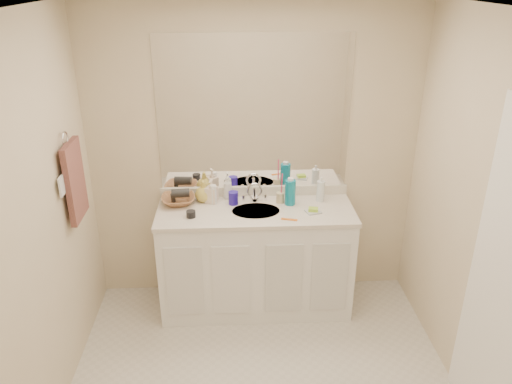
% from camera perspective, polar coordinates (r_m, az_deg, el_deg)
% --- Properties ---
extents(ceiling, '(2.60, 2.60, 0.02)m').
position_cam_1_polar(ceiling, '(2.43, 1.26, 20.04)').
color(ceiling, white).
rests_on(ceiling, wall_back).
extents(wall_back, '(2.60, 0.02, 2.40)m').
position_cam_1_polar(wall_back, '(3.97, -0.24, 3.89)').
color(wall_back, beige).
rests_on(wall_back, floor).
extents(wall_left, '(0.02, 2.60, 2.40)m').
position_cam_1_polar(wall_left, '(3.00, -24.68, -5.51)').
color(wall_left, beige).
rests_on(wall_left, floor).
extents(wall_right, '(0.02, 2.60, 2.40)m').
position_cam_1_polar(wall_right, '(3.15, 25.42, -4.25)').
color(wall_right, beige).
rests_on(wall_right, floor).
extents(vanity_cabinet, '(1.50, 0.55, 0.85)m').
position_cam_1_polar(vanity_cabinet, '(4.06, -0.04, -7.78)').
color(vanity_cabinet, white).
rests_on(vanity_cabinet, floor).
extents(countertop, '(1.52, 0.57, 0.03)m').
position_cam_1_polar(countertop, '(3.85, -0.04, -2.21)').
color(countertop, silver).
rests_on(countertop, vanity_cabinet).
extents(backsplash, '(1.52, 0.03, 0.08)m').
position_cam_1_polar(backsplash, '(4.06, -0.23, 0.11)').
color(backsplash, silver).
rests_on(backsplash, countertop).
extents(sink_basin, '(0.37, 0.37, 0.02)m').
position_cam_1_polar(sink_basin, '(3.83, -0.02, -2.30)').
color(sink_basin, '#B6B2A0').
rests_on(sink_basin, countertop).
extents(faucet, '(0.02, 0.02, 0.11)m').
position_cam_1_polar(faucet, '(3.96, -0.16, -0.28)').
color(faucet, silver).
rests_on(faucet, countertop).
extents(mirror, '(1.48, 0.01, 1.20)m').
position_cam_1_polar(mirror, '(3.86, -0.25, 8.89)').
color(mirror, white).
rests_on(mirror, wall_back).
extents(blue_mug, '(0.09, 0.09, 0.10)m').
position_cam_1_polar(blue_mug, '(3.91, -2.60, -0.69)').
color(blue_mug, '#25169D').
rests_on(blue_mug, countertop).
extents(tan_cup, '(0.08, 0.08, 0.08)m').
position_cam_1_polar(tan_cup, '(3.95, 2.78, -0.65)').
color(tan_cup, '#C2B489').
rests_on(tan_cup, countertop).
extents(toothbrush, '(0.01, 0.04, 0.20)m').
position_cam_1_polar(toothbrush, '(3.90, 2.96, 0.80)').
color(toothbrush, '#EC3E6E').
rests_on(toothbrush, tan_cup).
extents(mouthwash_bottle, '(0.08, 0.08, 0.20)m').
position_cam_1_polar(mouthwash_bottle, '(3.90, 3.93, -0.03)').
color(mouthwash_bottle, '#0C7B98').
rests_on(mouthwash_bottle, countertop).
extents(clear_pump_bottle, '(0.07, 0.07, 0.17)m').
position_cam_1_polar(clear_pump_bottle, '(3.99, 7.40, 0.11)').
color(clear_pump_bottle, white).
rests_on(clear_pump_bottle, countertop).
extents(soap_dish, '(0.13, 0.11, 0.01)m').
position_cam_1_polar(soap_dish, '(3.82, 6.55, -2.24)').
color(soap_dish, silver).
rests_on(soap_dish, countertop).
extents(green_soap, '(0.08, 0.07, 0.03)m').
position_cam_1_polar(green_soap, '(3.81, 6.56, -2.00)').
color(green_soap, '#A1D533').
rests_on(green_soap, soap_dish).
extents(orange_comb, '(0.12, 0.06, 0.01)m').
position_cam_1_polar(orange_comb, '(3.70, 3.83, -3.15)').
color(orange_comb, orange).
rests_on(orange_comb, countertop).
extents(dark_jar, '(0.08, 0.08, 0.05)m').
position_cam_1_polar(dark_jar, '(3.75, -7.45, -2.51)').
color(dark_jar, black).
rests_on(dark_jar, countertop).
extents(extra_white_bottle, '(0.06, 0.06, 0.16)m').
position_cam_1_polar(extra_white_bottle, '(3.92, -4.89, -0.28)').
color(extra_white_bottle, white).
rests_on(extra_white_bottle, countertop).
extents(soap_bottle_white, '(0.08, 0.08, 0.18)m').
position_cam_1_polar(soap_bottle_white, '(4.00, -3.27, 0.51)').
color(soap_bottle_white, silver).
rests_on(soap_bottle_white, countertop).
extents(soap_bottle_cream, '(0.11, 0.11, 0.19)m').
position_cam_1_polar(soap_bottle_cream, '(3.94, -5.10, 0.10)').
color(soap_bottle_cream, beige).
rests_on(soap_bottle_cream, countertop).
extents(soap_bottle_yellow, '(0.14, 0.14, 0.17)m').
position_cam_1_polar(soap_bottle_yellow, '(3.97, -6.03, 0.09)').
color(soap_bottle_yellow, '#CCB94F').
rests_on(soap_bottle_yellow, countertop).
extents(wicker_basket, '(0.30, 0.30, 0.06)m').
position_cam_1_polar(wicker_basket, '(3.97, -8.86, -0.89)').
color(wicker_basket, brown).
rests_on(wicker_basket, countertop).
extents(hair_dryer, '(0.15, 0.08, 0.07)m').
position_cam_1_polar(hair_dryer, '(3.95, -8.63, -0.12)').
color(hair_dryer, black).
rests_on(hair_dryer, wicker_basket).
extents(towel_ring, '(0.01, 0.11, 0.11)m').
position_cam_1_polar(towel_ring, '(3.53, -20.98, 5.66)').
color(towel_ring, silver).
rests_on(towel_ring, wall_left).
extents(hand_towel, '(0.04, 0.32, 0.55)m').
position_cam_1_polar(hand_towel, '(3.62, -19.99, 1.18)').
color(hand_towel, '#55312D').
rests_on(hand_towel, towel_ring).
extents(switch_plate, '(0.01, 0.08, 0.13)m').
position_cam_1_polar(switch_plate, '(3.44, -21.33, 0.63)').
color(switch_plate, white).
rests_on(switch_plate, wall_left).
extents(door, '(0.02, 0.82, 2.00)m').
position_cam_1_polar(door, '(3.02, 27.07, -10.28)').
color(door, white).
rests_on(door, floor).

